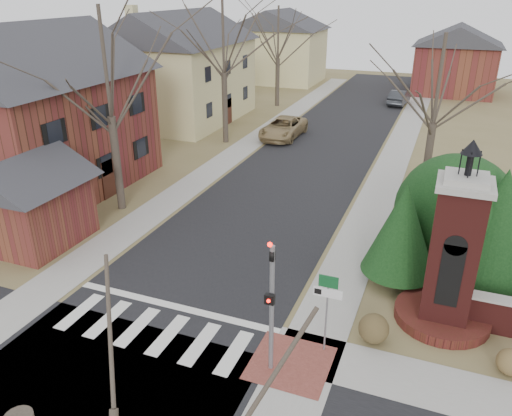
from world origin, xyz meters
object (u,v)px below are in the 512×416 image
at_px(distant_car, 399,97).
at_px(brick_gate_monument, 451,266).
at_px(traffic_signal_pole, 271,297).
at_px(sign_post, 327,298).
at_px(pickup_truck, 283,128).

bearing_deg(distant_car, brick_gate_monument, 103.84).
bearing_deg(traffic_signal_pole, sign_post, 47.57).
xyz_separation_m(pickup_truck, distant_car, (6.80, 15.07, -0.06)).
distance_m(traffic_signal_pole, sign_post, 2.02).
height_order(traffic_signal_pole, brick_gate_monument, brick_gate_monument).
relative_size(sign_post, pickup_truck, 0.51).
bearing_deg(distant_car, sign_post, 98.01).
height_order(pickup_truck, distant_car, pickup_truck).
bearing_deg(distant_car, pickup_truck, 70.40).
bearing_deg(traffic_signal_pole, pickup_truck, 107.71).
bearing_deg(pickup_truck, sign_post, -67.31).
bearing_deg(brick_gate_monument, traffic_signal_pole, -136.76).
height_order(sign_post, brick_gate_monument, brick_gate_monument).
relative_size(brick_gate_monument, pickup_truck, 1.19).
xyz_separation_m(sign_post, brick_gate_monument, (3.41, 3.01, 0.22)).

